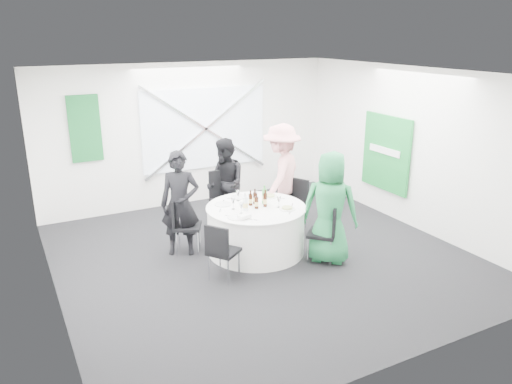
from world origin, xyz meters
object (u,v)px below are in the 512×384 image
clear_water_bottle (245,204)px  chair_back (224,194)px  person_woman_green (330,208)px  person_man_back (225,183)px  chair_front_left (221,248)px  banquet_table (256,229)px  green_water_bottle (264,196)px  chair_back_left (182,221)px  chair_back_right (296,200)px  person_woman_pink (281,176)px  person_man_back_left (180,204)px  chair_front_right (328,229)px

clear_water_bottle → chair_back: bearing=80.3°
person_woman_green → clear_water_bottle: person_woman_green is taller
chair_back → person_man_back: size_ratio=0.64×
chair_front_left → banquet_table: bearing=-90.0°
banquet_table → green_water_bottle: (0.19, 0.07, 0.50)m
chair_back_left → clear_water_bottle: clear_water_bottle is taller
chair_front_left → person_man_back: bearing=-61.9°
chair_back_right → person_woman_pink: size_ratio=0.48×
person_man_back → person_woman_green: person_woman_green is taller
chair_back_left → person_man_back: 1.32m
chair_back → person_woman_pink: bearing=-23.1°
person_man_back_left → chair_back_left: bearing=65.5°
clear_water_bottle → person_woman_green: bearing=-34.8°
chair_back_left → chair_back: bearing=-28.5°
chair_back_right → chair_front_right: bearing=-39.2°
chair_back_right → green_water_bottle: 1.07m
chair_back → banquet_table: bearing=-90.0°
person_woman_green → green_water_bottle: size_ratio=5.79×
chair_front_left → green_water_bottle: (1.07, 0.71, 0.38)m
chair_front_right → person_woman_pink: bearing=-139.4°
chair_back_left → green_water_bottle: (1.22, -0.45, 0.35)m
person_woman_green → clear_water_bottle: 1.27m
person_man_back → person_man_back_left: bearing=-54.0°
chair_back_right → clear_water_bottle: size_ratio=3.24×
banquet_table → person_woman_pink: size_ratio=0.85×
banquet_table → person_man_back_left: (-1.06, 0.50, 0.45)m
chair_back → chair_back_left: size_ratio=1.14×
green_water_bottle → chair_back_right: bearing=28.4°
banquet_table → person_woman_pink: (0.95, 0.83, 0.54)m
chair_front_left → person_woman_pink: (1.83, 1.47, 0.42)m
person_man_back → person_woman_pink: (0.90, -0.41, 0.12)m
clear_water_bottle → green_water_bottle: bearing=19.7°
chair_back_left → person_man_back_left: size_ratio=0.54×
banquet_table → clear_water_bottle: bearing=-161.8°
banquet_table → person_woman_pink: 1.37m
banquet_table → chair_front_right: 1.15m
person_man_back → clear_water_bottle: (-0.27, -1.32, 0.07)m
chair_front_right → green_water_bottle: size_ratio=3.08×
chair_front_left → person_man_back: size_ratio=0.54×
person_woman_pink → chair_front_left: bearing=-2.6°
green_water_bottle → chair_front_left: bearing=-146.6°
person_man_back_left → chair_back_right: bearing=26.8°
chair_back_right → person_woman_pink: bearing=178.7°
chair_front_right → banquet_table: bearing=-90.0°
banquet_table → chair_front_right: (0.79, -0.82, 0.15)m
person_woman_green → clear_water_bottle: size_ratio=6.22×
chair_back → clear_water_bottle: bearing=-99.6°
chair_back_right → chair_front_left: bearing=-86.0°
chair_front_left → clear_water_bottle: 0.94m
green_water_bottle → person_woman_pink: bearing=45.1°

